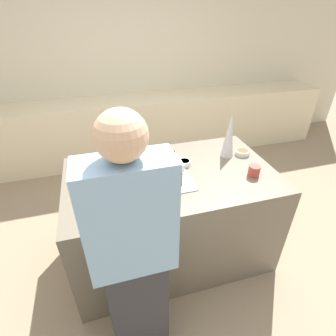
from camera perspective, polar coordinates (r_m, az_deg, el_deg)
ground_plane at (r=2.70m, az=0.60°, el=-17.19°), size 12.00×12.00×0.00m
wall_back at (r=4.09m, az=-9.22°, el=21.37°), size 8.00×0.05×2.60m
back_cabinet_block at (r=4.03m, az=-7.51°, el=8.58°), size 6.00×0.60×0.89m
kitchen_island at (r=2.38m, az=0.66°, el=-10.22°), size 1.68×0.99×0.89m
baking_tray at (r=2.00m, az=0.08°, el=-3.06°), size 0.37×0.33×0.01m
gingerbread_house at (r=1.94m, az=0.09°, el=-0.62°), size 0.18×0.19×0.25m
decorative_tree at (r=2.32m, az=13.18°, el=6.93°), size 0.11×0.11×0.40m
candy_bowl_near_tray_right at (r=2.20m, az=3.60°, el=1.15°), size 0.10×0.10×0.05m
candy_bowl_behind_tray at (r=2.46m, az=15.90°, el=3.34°), size 0.13×0.13×0.04m
candy_bowl_far_right at (r=2.10m, az=-17.57°, el=-2.26°), size 0.10×0.10×0.04m
candy_bowl_near_tray_left at (r=2.21m, az=-10.61°, el=0.65°), size 0.12×0.12×0.04m
candy_bowl_far_left at (r=2.09m, az=-13.61°, el=-1.75°), size 0.13×0.13×0.04m
candy_bowl_beside_tree at (r=2.24m, az=-3.73°, el=1.74°), size 0.12×0.12×0.05m
cookbook at (r=2.34m, az=-17.99°, el=1.07°), size 0.22×0.15×0.02m
mug at (r=2.17m, az=18.23°, el=-0.58°), size 0.09×0.09×0.09m
person at (r=1.51m, az=-7.52°, el=-18.31°), size 0.45×0.56×1.72m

